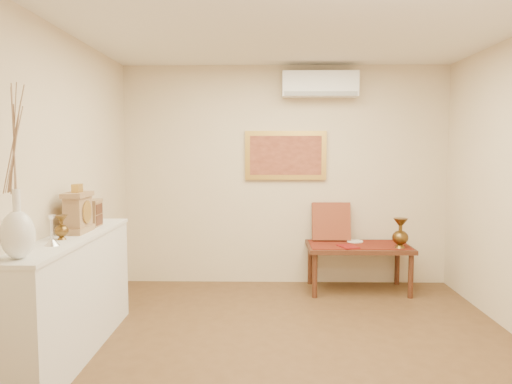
{
  "coord_description": "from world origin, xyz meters",
  "views": [
    {
      "loc": [
        -0.25,
        -3.95,
        1.69
      ],
      "look_at": [
        -0.35,
        1.15,
        1.24
      ],
      "focal_mm": 35.0,
      "sensor_mm": 36.0,
      "label": 1
    }
  ],
  "objects_px": {
    "low_table": "(358,250)",
    "wooden_chest": "(91,213)",
    "mantel_clock": "(78,212)",
    "brass_urn_tall": "(400,230)",
    "display_ledge": "(72,295)",
    "white_vase": "(15,171)"
  },
  "relations": [
    {
      "from": "white_vase",
      "to": "mantel_clock",
      "type": "bearing_deg",
      "value": 89.51
    },
    {
      "from": "wooden_chest",
      "to": "low_table",
      "type": "distance_m",
      "value": 3.07
    },
    {
      "from": "white_vase",
      "to": "mantel_clock",
      "type": "height_order",
      "value": "white_vase"
    },
    {
      "from": "display_ledge",
      "to": "low_table",
      "type": "height_order",
      "value": "display_ledge"
    },
    {
      "from": "mantel_clock",
      "to": "wooden_chest",
      "type": "bearing_deg",
      "value": 91.56
    },
    {
      "from": "wooden_chest",
      "to": "low_table",
      "type": "height_order",
      "value": "wooden_chest"
    },
    {
      "from": "white_vase",
      "to": "wooden_chest",
      "type": "height_order",
      "value": "white_vase"
    },
    {
      "from": "brass_urn_tall",
      "to": "display_ledge",
      "type": "bearing_deg",
      "value": -151.64
    },
    {
      "from": "mantel_clock",
      "to": "wooden_chest",
      "type": "height_order",
      "value": "mantel_clock"
    },
    {
      "from": "wooden_chest",
      "to": "white_vase",
      "type": "bearing_deg",
      "value": -89.98
    },
    {
      "from": "display_ledge",
      "to": "mantel_clock",
      "type": "xyz_separation_m",
      "value": [
        0.0,
        0.18,
        0.66
      ]
    },
    {
      "from": "display_ledge",
      "to": "brass_urn_tall",
      "type": "bearing_deg",
      "value": 28.36
    },
    {
      "from": "mantel_clock",
      "to": "wooden_chest",
      "type": "xyz_separation_m",
      "value": [
        -0.01,
        0.33,
        -0.05
      ]
    },
    {
      "from": "brass_urn_tall",
      "to": "wooden_chest",
      "type": "xyz_separation_m",
      "value": [
        -3.12,
        -1.17,
        0.34
      ]
    },
    {
      "from": "low_table",
      "to": "wooden_chest",
      "type": "bearing_deg",
      "value": -152.97
    },
    {
      "from": "brass_urn_tall",
      "to": "wooden_chest",
      "type": "distance_m",
      "value": 3.35
    },
    {
      "from": "display_ledge",
      "to": "white_vase",
      "type": "bearing_deg",
      "value": -90.49
    },
    {
      "from": "display_ledge",
      "to": "wooden_chest",
      "type": "relative_size",
      "value": 8.28
    },
    {
      "from": "low_table",
      "to": "brass_urn_tall",
      "type": "bearing_deg",
      "value": -24.92
    },
    {
      "from": "mantel_clock",
      "to": "low_table",
      "type": "distance_m",
      "value": 3.24
    },
    {
      "from": "mantel_clock",
      "to": "low_table",
      "type": "xyz_separation_m",
      "value": [
        2.67,
        1.7,
        -0.67
      ]
    },
    {
      "from": "white_vase",
      "to": "mantel_clock",
      "type": "relative_size",
      "value": 2.75
    }
  ]
}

